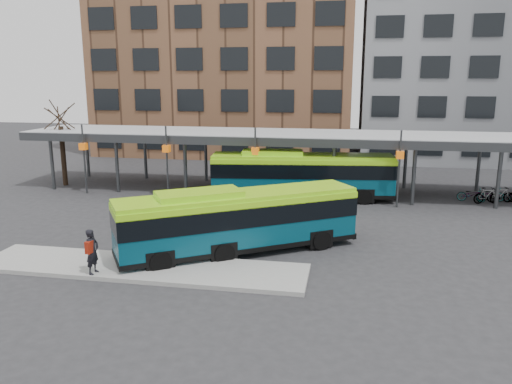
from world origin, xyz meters
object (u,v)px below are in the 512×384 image
(tree, at_px, (63,153))
(pedestrian, at_px, (92,251))
(bus_rear, at_px, (301,174))
(bus_front, at_px, (238,219))

(tree, xyz_separation_m, pedestrian, (10.95, -16.16, -1.32))
(tree, height_order, bus_rear, tree)
(tree, relative_size, pedestrian, 3.03)
(tree, bearing_deg, bus_front, -37.21)
(tree, height_order, pedestrian, tree)
(tree, relative_size, bus_front, 0.53)
(tree, height_order, bus_front, tree)
(tree, relative_size, bus_rear, 0.46)
(tree, xyz_separation_m, bus_rear, (17.91, -1.24, -0.73))
(bus_rear, bearing_deg, pedestrian, -122.22)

